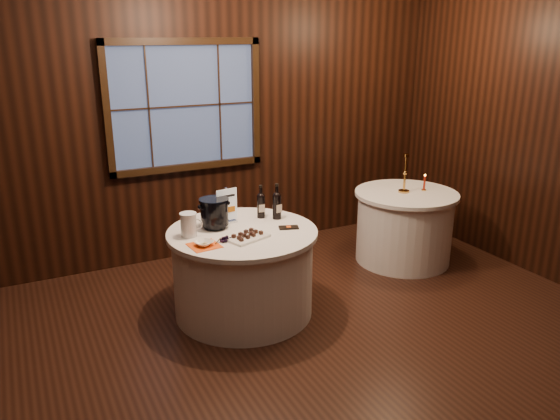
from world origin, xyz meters
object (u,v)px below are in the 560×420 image
port_bottle_right (277,204)px  ice_bucket (214,213)px  chocolate_box (289,227)px  port_bottle_left (261,204)px  brass_candlestick (405,179)px  main_table (243,272)px  side_table (404,226)px  glass_pitcher (189,225)px  cracker_bowl (204,243)px  red_candle (424,184)px  chocolate_plate (247,236)px  grape_bunch (226,239)px  sign_stand (227,211)px

port_bottle_right → ice_bucket: port_bottle_right is taller
ice_bucket → chocolate_box: size_ratio=1.55×
port_bottle_left → brass_candlestick: size_ratio=0.74×
port_bottle_left → chocolate_box: size_ratio=1.82×
main_table → side_table: size_ratio=1.19×
main_table → glass_pitcher: glass_pitcher is taller
main_table → brass_candlestick: 2.06m
port_bottle_right → chocolate_box: port_bottle_right is taller
cracker_bowl → red_candle: (2.61, 0.46, 0.05)m
side_table → port_bottle_left: 1.79m
chocolate_plate → cracker_bowl: 0.37m
port_bottle_left → grape_bunch: size_ratio=1.79×
sign_stand → cracker_bowl: 0.56m
side_table → chocolate_box: (-1.62, -0.43, 0.39)m
glass_pitcher → brass_candlestick: (2.41, 0.24, 0.05)m
brass_candlestick → red_candle: 0.25m
chocolate_plate → chocolate_box: size_ratio=2.32×
main_table → ice_bucket: bearing=137.5°
side_table → glass_pitcher: size_ratio=5.39×
port_bottle_right → glass_pitcher: bearing=177.8°
side_table → ice_bucket: bearing=-176.5°
chocolate_box → grape_bunch: (-0.59, -0.06, 0.01)m
sign_stand → port_bottle_right: 0.46m
red_candle → port_bottle_right: bearing=-176.1°
main_table → side_table: (2.00, 0.30, 0.00)m
cracker_bowl → sign_stand: bearing=49.9°
glass_pitcher → brass_candlestick: 2.43m
ice_bucket → red_candle: (2.39, 0.10, -0.07)m
port_bottle_right → cracker_bowl: 0.88m
port_bottle_right → cracker_bowl: size_ratio=2.30×
port_bottle_left → brass_candlestick: (1.69, 0.07, 0.02)m
ice_bucket → grape_bunch: 0.37m
main_table → brass_candlestick: size_ratio=3.11×
brass_candlestick → port_bottle_right: bearing=-174.0°
port_bottle_right → port_bottle_left: bearing=134.0°
port_bottle_left → cracker_bowl: size_ratio=2.14×
port_bottle_left → port_bottle_right: size_ratio=0.93×
main_table → side_table: same height
port_bottle_right → glass_pitcher: port_bottle_right is taller
port_bottle_right → chocolate_box: 0.31m
main_table → port_bottle_left: port_bottle_left is taller
main_table → chocolate_box: (0.38, -0.13, 0.39)m
grape_bunch → brass_candlestick: bearing=12.8°
grape_bunch → red_candle: (2.42, 0.45, 0.05)m
ice_bucket → brass_candlestick: 2.16m
side_table → port_bottle_right: 1.69m
side_table → chocolate_plate: size_ratio=2.79×
grape_bunch → chocolate_box: bearing=5.3°
port_bottle_left → brass_candlestick: bearing=15.0°
grape_bunch → red_candle: 2.46m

